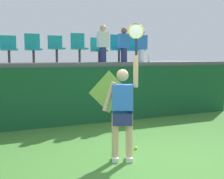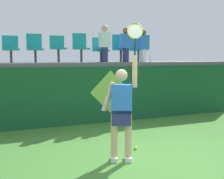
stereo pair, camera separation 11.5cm
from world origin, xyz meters
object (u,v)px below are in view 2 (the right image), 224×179
(water_bottle, at_px, (151,59))
(stadium_chair_3, at_px, (80,46))
(stadium_chair_2, at_px, (58,47))
(stadium_chair_4, at_px, (100,49))
(tennis_player, at_px, (122,109))
(stadium_chair_0, at_px, (11,47))
(stadium_chair_1, at_px, (35,47))
(spectator_2, at_px, (143,45))
(tennis_ball, at_px, (136,148))
(spectator_0, at_px, (126,44))
(spectator_1, at_px, (105,43))
(stadium_chair_5, at_px, (120,47))
(stadium_chair_6, at_px, (137,48))

(water_bottle, xyz_separation_m, stadium_chair_3, (-2.06, 0.75, 0.39))
(stadium_chair_2, height_order, stadium_chair_4, stadium_chair_2)
(tennis_player, height_order, stadium_chair_0, stadium_chair_0)
(water_bottle, distance_m, stadium_chair_2, 2.89)
(tennis_player, relative_size, stadium_chair_2, 3.14)
(stadium_chair_1, relative_size, stadium_chair_3, 0.94)
(spectator_2, bearing_deg, tennis_ball, -120.97)
(spectator_0, bearing_deg, spectator_1, 176.23)
(water_bottle, relative_size, stadium_chair_2, 0.26)
(stadium_chair_0, relative_size, spectator_2, 0.73)
(tennis_player, bearing_deg, stadium_chair_2, 93.87)
(tennis_ball, bearing_deg, stadium_chair_3, 91.78)
(stadium_chair_5, bearing_deg, spectator_1, -149.67)
(water_bottle, bearing_deg, stadium_chair_3, 160.02)
(tennis_ball, xyz_separation_m, stadium_chair_6, (1.88, 3.53, 2.19))
(water_bottle, relative_size, spectator_2, 0.20)
(tennis_ball, relative_size, stadium_chair_0, 0.09)
(water_bottle, bearing_deg, stadium_chair_2, 165.06)
(stadium_chair_1, relative_size, stadium_chair_4, 1.08)
(tennis_player, xyz_separation_m, spectator_2, (2.42, 3.61, 1.34))
(water_bottle, relative_size, stadium_chair_3, 0.24)
(stadium_chair_3, height_order, stadium_chair_5, stadium_chair_3)
(stadium_chair_3, distance_m, stadium_chair_5, 1.34)
(tennis_player, height_order, stadium_chair_3, stadium_chair_3)
(stadium_chair_5, height_order, spectator_0, spectator_0)
(spectator_1, height_order, spectator_2, spectator_1)
(stadium_chair_5, distance_m, spectator_1, 0.81)
(tennis_player, distance_m, stadium_chair_4, 4.34)
(spectator_0, height_order, spectator_1, spectator_1)
(tennis_ball, relative_size, stadium_chair_5, 0.07)
(stadium_chair_3, bearing_deg, stadium_chair_4, -0.48)
(tennis_ball, xyz_separation_m, spectator_0, (1.23, 3.09, 2.29))
(stadium_chair_1, bearing_deg, spectator_2, -6.95)
(stadium_chair_5, xyz_separation_m, stadium_chair_6, (0.65, -0.01, -0.03))
(stadium_chair_0, bearing_deg, tennis_player, -68.05)
(spectator_1, bearing_deg, spectator_2, -0.37)
(tennis_player, distance_m, spectator_0, 4.22)
(tennis_player, height_order, water_bottle, tennis_player)
(stadium_chair_2, bearing_deg, water_bottle, -14.94)
(stadium_chair_3, bearing_deg, stadium_chair_0, -179.78)
(tennis_player, height_order, stadium_chair_5, stadium_chair_5)
(tennis_ball, relative_size, spectator_2, 0.06)
(tennis_ball, height_order, stadium_chair_1, stadium_chair_1)
(stadium_chair_6, bearing_deg, stadium_chair_2, -179.88)
(stadium_chair_4, relative_size, stadium_chair_5, 0.87)
(stadium_chair_4, relative_size, stadium_chair_6, 0.94)
(tennis_player, bearing_deg, stadium_chair_3, 83.77)
(tennis_ball, distance_m, water_bottle, 3.87)
(stadium_chair_1, bearing_deg, tennis_player, -76.75)
(stadium_chair_5, xyz_separation_m, spectator_0, (-0.00, -0.45, 0.07))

